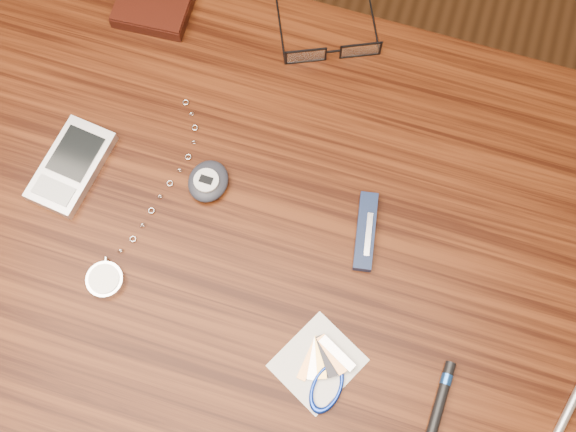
{
  "coord_description": "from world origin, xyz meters",
  "views": [
    {
      "loc": [
        0.14,
        -0.23,
        1.58
      ],
      "look_at": [
        0.05,
        0.04,
        0.76
      ],
      "focal_mm": 45.0,
      "sensor_mm": 36.0,
      "label": 1
    }
  ],
  "objects_px": {
    "pedometer": "(208,181)",
    "desk": "(240,258)",
    "pocket_watch": "(108,274)",
    "eyeglasses": "(332,48)",
    "pocket_knife": "(366,231)",
    "pda_phone": "(71,166)",
    "notepad_keys": "(323,374)",
    "silver_pen": "(572,404)",
    "wallet_and_card": "(154,5)"
  },
  "relations": [
    {
      "from": "notepad_keys",
      "to": "pda_phone",
      "type": "bearing_deg",
      "value": 158.1
    },
    {
      "from": "notepad_keys",
      "to": "silver_pen",
      "type": "distance_m",
      "value": 0.28
    },
    {
      "from": "pedometer",
      "to": "silver_pen",
      "type": "distance_m",
      "value": 0.49
    },
    {
      "from": "desk",
      "to": "notepad_keys",
      "type": "bearing_deg",
      "value": -40.58
    },
    {
      "from": "wallet_and_card",
      "to": "pocket_watch",
      "type": "xyz_separation_m",
      "value": [
        0.08,
        -0.36,
        -0.0
      ]
    },
    {
      "from": "eyeglasses",
      "to": "pocket_knife",
      "type": "bearing_deg",
      "value": -64.49
    },
    {
      "from": "wallet_and_card",
      "to": "pocket_knife",
      "type": "distance_m",
      "value": 0.42
    },
    {
      "from": "pocket_watch",
      "to": "pda_phone",
      "type": "distance_m",
      "value": 0.15
    },
    {
      "from": "eyeglasses",
      "to": "pda_phone",
      "type": "height_order",
      "value": "eyeglasses"
    },
    {
      "from": "pocket_knife",
      "to": "silver_pen",
      "type": "xyz_separation_m",
      "value": [
        0.27,
        -0.13,
        -0.0
      ]
    },
    {
      "from": "desk",
      "to": "pocket_knife",
      "type": "bearing_deg",
      "value": 18.34
    },
    {
      "from": "pedometer",
      "to": "desk",
      "type": "bearing_deg",
      "value": -45.22
    },
    {
      "from": "pda_phone",
      "to": "silver_pen",
      "type": "bearing_deg",
      "value": -8.64
    },
    {
      "from": "desk",
      "to": "pocket_watch",
      "type": "bearing_deg",
      "value": -143.83
    },
    {
      "from": "pda_phone",
      "to": "wallet_and_card",
      "type": "bearing_deg",
      "value": 86.57
    },
    {
      "from": "desk",
      "to": "pedometer",
      "type": "relative_size",
      "value": 17.43
    },
    {
      "from": "desk",
      "to": "pocket_knife",
      "type": "xyz_separation_m",
      "value": [
        0.15,
        0.05,
        0.11
      ]
    },
    {
      "from": "eyeglasses",
      "to": "pocket_watch",
      "type": "xyz_separation_m",
      "value": [
        -0.17,
        -0.37,
        -0.01
      ]
    },
    {
      "from": "notepad_keys",
      "to": "pocket_knife",
      "type": "bearing_deg",
      "value": 89.69
    },
    {
      "from": "eyeglasses",
      "to": "pocket_watch",
      "type": "bearing_deg",
      "value": -114.34
    },
    {
      "from": "notepad_keys",
      "to": "eyeglasses",
      "type": "bearing_deg",
      "value": 104.91
    },
    {
      "from": "wallet_and_card",
      "to": "silver_pen",
      "type": "distance_m",
      "value": 0.72
    },
    {
      "from": "silver_pen",
      "to": "eyeglasses",
      "type": "bearing_deg",
      "value": 137.17
    },
    {
      "from": "desk",
      "to": "pocket_watch",
      "type": "distance_m",
      "value": 0.19
    },
    {
      "from": "desk",
      "to": "silver_pen",
      "type": "height_order",
      "value": "silver_pen"
    },
    {
      "from": "pocket_watch",
      "to": "pocket_knife",
      "type": "bearing_deg",
      "value": 27.23
    },
    {
      "from": "desk",
      "to": "pocket_knife",
      "type": "height_order",
      "value": "pocket_knife"
    },
    {
      "from": "wallet_and_card",
      "to": "pocket_knife",
      "type": "height_order",
      "value": "wallet_and_card"
    },
    {
      "from": "pocket_watch",
      "to": "silver_pen",
      "type": "xyz_separation_m",
      "value": [
        0.55,
        0.02,
        -0.0
      ]
    },
    {
      "from": "wallet_and_card",
      "to": "silver_pen",
      "type": "height_order",
      "value": "wallet_and_card"
    },
    {
      "from": "desk",
      "to": "wallet_and_card",
      "type": "height_order",
      "value": "wallet_and_card"
    },
    {
      "from": "wallet_and_card",
      "to": "pedometer",
      "type": "distance_m",
      "value": 0.27
    },
    {
      "from": "eyeglasses",
      "to": "notepad_keys",
      "type": "height_order",
      "value": "eyeglasses"
    },
    {
      "from": "silver_pen",
      "to": "notepad_keys",
      "type": "bearing_deg",
      "value": -169.46
    },
    {
      "from": "eyeglasses",
      "to": "notepad_keys",
      "type": "bearing_deg",
      "value": -75.09
    },
    {
      "from": "eyeglasses",
      "to": "silver_pen",
      "type": "xyz_separation_m",
      "value": [
        0.38,
        -0.35,
        -0.01
      ]
    },
    {
      "from": "silver_pen",
      "to": "pedometer",
      "type": "bearing_deg",
      "value": 164.78
    },
    {
      "from": "wallet_and_card",
      "to": "notepad_keys",
      "type": "relative_size",
      "value": 1.09
    },
    {
      "from": "desk",
      "to": "wallet_and_card",
      "type": "xyz_separation_m",
      "value": [
        -0.21,
        0.27,
        0.11
      ]
    },
    {
      "from": "wallet_and_card",
      "to": "pocket_watch",
      "type": "height_order",
      "value": "wallet_and_card"
    },
    {
      "from": "pda_phone",
      "to": "pocket_knife",
      "type": "bearing_deg",
      "value": 4.34
    },
    {
      "from": "desk",
      "to": "pedometer",
      "type": "distance_m",
      "value": 0.13
    },
    {
      "from": "pocket_watch",
      "to": "pocket_knife",
      "type": "relative_size",
      "value": 2.79
    },
    {
      "from": "pedometer",
      "to": "silver_pen",
      "type": "bearing_deg",
      "value": -15.22
    },
    {
      "from": "pocket_knife",
      "to": "wallet_and_card",
      "type": "bearing_deg",
      "value": 148.09
    },
    {
      "from": "eyeglasses",
      "to": "pocket_knife",
      "type": "distance_m",
      "value": 0.25
    },
    {
      "from": "pda_phone",
      "to": "notepad_keys",
      "type": "xyz_separation_m",
      "value": [
        0.37,
        -0.15,
        -0.0
      ]
    },
    {
      "from": "pda_phone",
      "to": "pedometer",
      "type": "bearing_deg",
      "value": 10.52
    },
    {
      "from": "pocket_watch",
      "to": "pedometer",
      "type": "relative_size",
      "value": 4.84
    },
    {
      "from": "pocket_knife",
      "to": "eyeglasses",
      "type": "bearing_deg",
      "value": 115.51
    }
  ]
}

